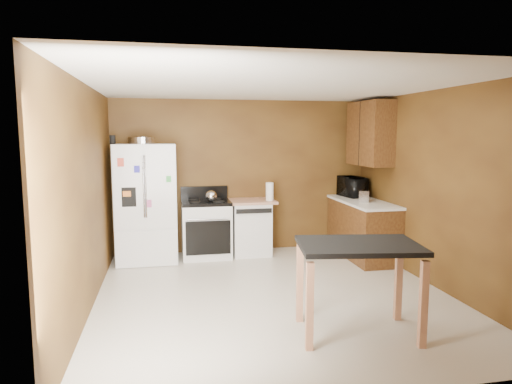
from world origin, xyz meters
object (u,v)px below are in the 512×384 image
object	(u,v)px
toaster	(364,196)
dishwasher	(250,227)
pen_cup	(113,140)
paper_towel	(270,192)
kettle	(211,196)
gas_range	(206,228)
island	(359,258)
roasting_pan	(142,140)
microwave	(352,188)
green_canister	(270,196)
refrigerator	(146,203)

from	to	relation	value
toaster	dishwasher	size ratio (longest dim) A/B	0.27
dishwasher	pen_cup	bearing A→B (deg)	-174.86
pen_cup	paper_towel	size ratio (longest dim) A/B	0.45
toaster	kettle	bearing A→B (deg)	-166.83
gas_range	island	xyz separation A→B (m)	(1.19, -3.13, 0.30)
roasting_pan	paper_towel	distance (m)	2.12
paper_towel	dishwasher	distance (m)	0.66
gas_range	dishwasher	bearing A→B (deg)	1.94
island	pen_cup	bearing A→B (deg)	130.70
roasting_pan	kettle	xyz separation A→B (m)	(1.02, -0.07, -0.86)
pen_cup	microwave	distance (m)	3.91
green_canister	dishwasher	size ratio (longest dim) A/B	0.12
kettle	green_canister	world-z (taller)	kettle
roasting_pan	kettle	distance (m)	1.34
toaster	dishwasher	distance (m)	1.87
kettle	green_canister	xyz separation A→B (m)	(0.97, 0.20, -0.05)
pen_cup	refrigerator	bearing A→B (deg)	12.83
pen_cup	refrigerator	xyz separation A→B (m)	(0.45, 0.10, -0.96)
roasting_pan	dishwasher	xyz separation A→B (m)	(1.67, 0.09, -1.40)
dishwasher	island	bearing A→B (deg)	-81.48
green_canister	dishwasher	xyz separation A→B (m)	(-0.33, -0.04, -0.49)
toaster	island	size ratio (longest dim) A/B	0.19
pen_cup	kettle	world-z (taller)	pen_cup
roasting_pan	refrigerator	bearing A→B (deg)	7.07
roasting_pan	green_canister	xyz separation A→B (m)	(1.99, 0.13, -0.91)
kettle	gas_range	bearing A→B (deg)	117.30
kettle	dishwasher	size ratio (longest dim) A/B	0.20
pen_cup	toaster	distance (m)	3.89
gas_range	refrigerator	bearing A→B (deg)	-176.19
kettle	refrigerator	bearing A→B (deg)	175.51
gas_range	dishwasher	world-z (taller)	gas_range
refrigerator	toaster	bearing A→B (deg)	-8.61
pen_cup	island	world-z (taller)	pen_cup
gas_range	paper_towel	bearing A→B (deg)	-4.74
pen_cup	toaster	size ratio (longest dim) A/B	0.53
green_canister	island	size ratio (longest dim) A/B	0.09
kettle	island	bearing A→B (deg)	-69.45
paper_towel	refrigerator	xyz separation A→B (m)	(-1.92, 0.02, -0.13)
roasting_pan	microwave	size ratio (longest dim) A/B	0.74
green_canister	paper_towel	bearing A→B (deg)	-102.49
green_canister	island	world-z (taller)	green_canister
pen_cup	dishwasher	xyz separation A→B (m)	(2.08, 0.19, -1.41)
roasting_pan	refrigerator	size ratio (longest dim) A/B	0.23
pen_cup	toaster	world-z (taller)	pen_cup
green_canister	microwave	xyz separation A→B (m)	(1.42, -0.04, 0.11)
kettle	microwave	xyz separation A→B (m)	(2.39, 0.16, 0.06)
paper_towel	island	bearing A→B (deg)	-86.63
roasting_pan	pen_cup	bearing A→B (deg)	-166.66
microwave	island	size ratio (longest dim) A/B	0.44
refrigerator	dishwasher	distance (m)	1.69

